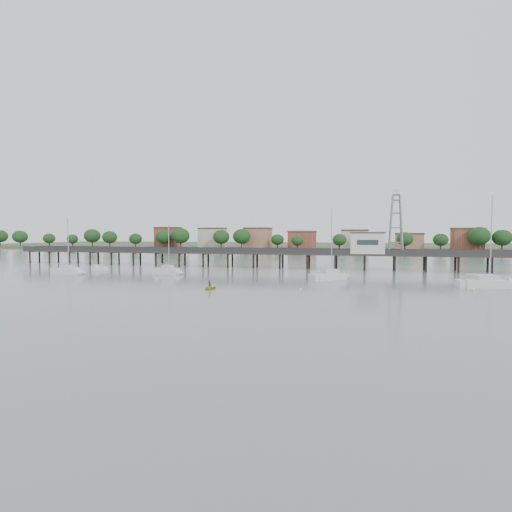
{
  "coord_description": "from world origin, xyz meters",
  "views": [
    {
      "loc": [
        25.47,
        -47.99,
        8.88
      ],
      "look_at": [
        1.51,
        42.0,
        4.0
      ],
      "focal_mm": 30.0,
      "sensor_mm": 36.0,
      "label": 1
    }
  ],
  "objects_px": {
    "sailboat_c": "(335,276)",
    "pier": "(268,253)",
    "white_tender": "(100,268)",
    "lattice_tower": "(396,224)",
    "sailboat_d": "(498,284)",
    "sailboat_a": "(72,271)",
    "sailboat_b": "(171,271)",
    "yellow_dinghy": "(210,289)"
  },
  "relations": [
    {
      "from": "sailboat_b",
      "to": "yellow_dinghy",
      "type": "height_order",
      "value": "sailboat_b"
    },
    {
      "from": "lattice_tower",
      "to": "sailboat_d",
      "type": "bearing_deg",
      "value": -64.65
    },
    {
      "from": "lattice_tower",
      "to": "sailboat_c",
      "type": "xyz_separation_m",
      "value": [
        -12.39,
        -24.1,
        -10.47
      ]
    },
    {
      "from": "pier",
      "to": "sailboat_a",
      "type": "relative_size",
      "value": 11.65
    },
    {
      "from": "pier",
      "to": "sailboat_b",
      "type": "bearing_deg",
      "value": -125.23
    },
    {
      "from": "lattice_tower",
      "to": "pier",
      "type": "bearing_deg",
      "value": -180.0
    },
    {
      "from": "pier",
      "to": "lattice_tower",
      "type": "height_order",
      "value": "lattice_tower"
    },
    {
      "from": "sailboat_a",
      "to": "sailboat_c",
      "type": "bearing_deg",
      "value": 6.05
    },
    {
      "from": "sailboat_a",
      "to": "yellow_dinghy",
      "type": "xyz_separation_m",
      "value": [
        38.02,
        -15.47,
        -0.64
      ]
    },
    {
      "from": "lattice_tower",
      "to": "sailboat_d",
      "type": "xyz_separation_m",
      "value": [
        14.4,
        -30.4,
        -10.47
      ]
    },
    {
      "from": "sailboat_a",
      "to": "white_tender",
      "type": "xyz_separation_m",
      "value": [
        -0.52,
        10.68,
        -0.17
      ]
    },
    {
      "from": "sailboat_a",
      "to": "yellow_dinghy",
      "type": "distance_m",
      "value": 41.05
    },
    {
      "from": "sailboat_d",
      "to": "sailboat_c",
      "type": "distance_m",
      "value": 27.53
    },
    {
      "from": "sailboat_c",
      "to": "yellow_dinghy",
      "type": "relative_size",
      "value": 5.23
    },
    {
      "from": "sailboat_b",
      "to": "sailboat_a",
      "type": "distance_m",
      "value": 21.72
    },
    {
      "from": "sailboat_a",
      "to": "white_tender",
      "type": "distance_m",
      "value": 10.7
    },
    {
      "from": "sailboat_c",
      "to": "sailboat_d",
      "type": "bearing_deg",
      "value": -57.99
    },
    {
      "from": "sailboat_c",
      "to": "sailboat_a",
      "type": "height_order",
      "value": "sailboat_c"
    },
    {
      "from": "pier",
      "to": "white_tender",
      "type": "height_order",
      "value": "pier"
    },
    {
      "from": "lattice_tower",
      "to": "sailboat_c",
      "type": "bearing_deg",
      "value": -117.22
    },
    {
      "from": "pier",
      "to": "sailboat_a",
      "type": "bearing_deg",
      "value": -142.45
    },
    {
      "from": "sailboat_d",
      "to": "yellow_dinghy",
      "type": "height_order",
      "value": "sailboat_d"
    },
    {
      "from": "pier",
      "to": "white_tender",
      "type": "relative_size",
      "value": 35.36
    },
    {
      "from": "sailboat_b",
      "to": "white_tender",
      "type": "height_order",
      "value": "sailboat_b"
    },
    {
      "from": "sailboat_b",
      "to": "white_tender",
      "type": "distance_m",
      "value": 22.09
    },
    {
      "from": "sailboat_d",
      "to": "sailboat_c",
      "type": "xyz_separation_m",
      "value": [
        -26.8,
        6.3,
        0.01
      ]
    },
    {
      "from": "sailboat_b",
      "to": "sailboat_c",
      "type": "height_order",
      "value": "sailboat_c"
    },
    {
      "from": "sailboat_d",
      "to": "white_tender",
      "type": "height_order",
      "value": "sailboat_d"
    },
    {
      "from": "lattice_tower",
      "to": "white_tender",
      "type": "xyz_separation_m",
      "value": [
        -69.27,
        -17.96,
        -10.63
      ]
    },
    {
      "from": "sailboat_d",
      "to": "yellow_dinghy",
      "type": "xyz_separation_m",
      "value": [
        -45.14,
        -13.71,
        -0.63
      ]
    },
    {
      "from": "white_tender",
      "to": "sailboat_a",
      "type": "bearing_deg",
      "value": -112.22
    },
    {
      "from": "sailboat_b",
      "to": "yellow_dinghy",
      "type": "relative_size",
      "value": 4.04
    },
    {
      "from": "sailboat_c",
      "to": "pier",
      "type": "bearing_deg",
      "value": 83.66
    },
    {
      "from": "sailboat_d",
      "to": "sailboat_b",
      "type": "bearing_deg",
      "value": 162.78
    },
    {
      "from": "sailboat_c",
      "to": "white_tender",
      "type": "xyz_separation_m",
      "value": [
        -56.88,
        6.14,
        -0.16
      ]
    },
    {
      "from": "white_tender",
      "to": "lattice_tower",
      "type": "bearing_deg",
      "value": -10.45
    },
    {
      "from": "sailboat_d",
      "to": "sailboat_b",
      "type": "distance_m",
      "value": 62.61
    },
    {
      "from": "sailboat_b",
      "to": "sailboat_c",
      "type": "xyz_separation_m",
      "value": [
        35.38,
        -1.05,
        -0.02
      ]
    },
    {
      "from": "pier",
      "to": "sailboat_d",
      "type": "height_order",
      "value": "sailboat_d"
    },
    {
      "from": "sailboat_d",
      "to": "white_tender",
      "type": "bearing_deg",
      "value": 161.07
    },
    {
      "from": "sailboat_a",
      "to": "yellow_dinghy",
      "type": "bearing_deg",
      "value": -20.69
    },
    {
      "from": "sailboat_d",
      "to": "sailboat_a",
      "type": "bearing_deg",
      "value": 168.32
    }
  ]
}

